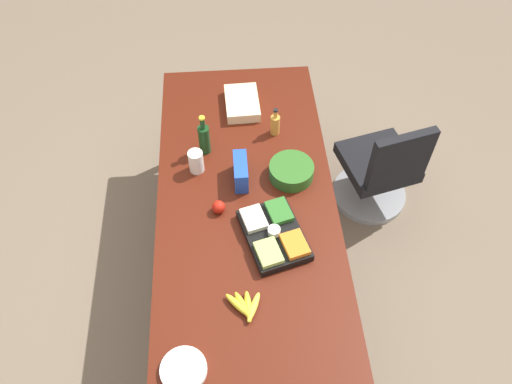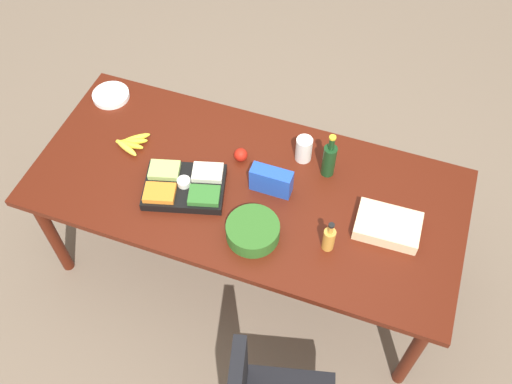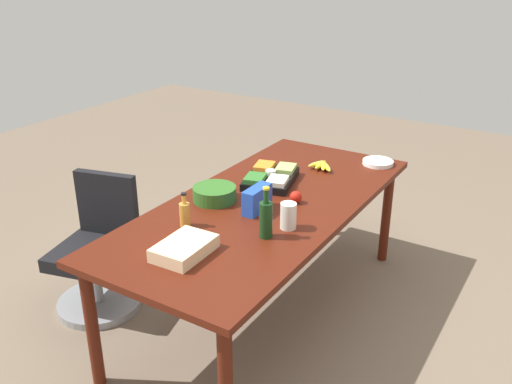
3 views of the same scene
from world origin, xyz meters
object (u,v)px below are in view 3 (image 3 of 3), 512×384
chip_bag_blue (257,199)px  apple_red (296,197)px  mayo_jar (288,216)px  paper_plate_stack (378,162)px  banana_bunch (322,165)px  veggie_tray (271,177)px  dressing_bottle (185,213)px  salad_bowl (215,194)px  office_chair (99,259)px  wine_bottle (266,218)px  sheet_cake (184,248)px  conference_table (265,213)px

chip_bag_blue → apple_red: size_ratio=2.89×
mayo_jar → apple_red: size_ratio=1.98×
chip_bag_blue → paper_plate_stack: 1.18m
banana_bunch → veggie_tray: size_ratio=0.41×
chip_bag_blue → dressing_bottle: size_ratio=1.09×
apple_red → salad_bowl: bearing=-62.5°
office_chair → mayo_jar: size_ratio=5.89×
salad_bowl → mayo_jar: bearing=80.9°
salad_bowl → paper_plate_stack: salad_bowl is taller
banana_bunch → wine_bottle: (1.09, 0.19, 0.09)m
wine_bottle → mayo_jar: bearing=160.9°
apple_red → salad_bowl: size_ratio=0.28×
chip_bag_blue → sheet_cake: chip_bag_blue is taller
sheet_cake → apple_red: size_ratio=4.21×
dressing_bottle → wine_bottle: size_ratio=0.69×
office_chair → chip_bag_blue: 1.20m
salad_bowl → office_chair: bearing=-63.4°
dressing_bottle → salad_bowl: (-0.37, -0.06, -0.03)m
paper_plate_stack → veggie_tray: bearing=-34.8°
chip_bag_blue → paper_plate_stack: chip_bag_blue is taller
office_chair → veggie_tray: office_chair is taller
conference_table → salad_bowl: size_ratio=8.63×
office_chair → chip_bag_blue: chip_bag_blue is taller
office_chair → paper_plate_stack: 2.06m
office_chair → sheet_cake: size_ratio=2.77×
conference_table → sheet_cake: sheet_cake is taller
office_chair → banana_bunch: size_ratio=4.48×
salad_bowl → paper_plate_stack: bearing=150.9°
banana_bunch → salad_bowl: size_ratio=0.74×
banana_bunch → office_chair: bearing=-40.8°
banana_bunch → paper_plate_stack: 0.42m
wine_bottle → paper_plate_stack: bearing=175.1°
office_chair → veggie_tray: bearing=132.7°
mayo_jar → paper_plate_stack: 1.23m
chip_bag_blue → sheet_cake: (0.63, -0.04, -0.04)m
chip_bag_blue → salad_bowl: (0.01, -0.30, -0.03)m
conference_table → veggie_tray: size_ratio=4.77×
salad_bowl → conference_table: bearing=116.5°
conference_table → mayo_jar: (0.23, 0.29, 0.15)m
apple_red → veggie_tray: size_ratio=0.16×
conference_table → chip_bag_blue: bearing=9.8°
apple_red → wine_bottle: 0.48m
sheet_cake → salad_bowl: (-0.62, -0.26, 0.01)m
conference_table → dressing_bottle: bearing=-23.1°
veggie_tray → paper_plate_stack: veggie_tray is taller
chip_bag_blue → banana_bunch: 0.84m
veggie_tray → salad_bowl: (0.44, -0.15, 0.01)m
wine_bottle → banana_bunch: bearing=-170.2°
office_chair → banana_bunch: (-1.20, 1.03, 0.48)m
conference_table → banana_bunch: 0.71m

